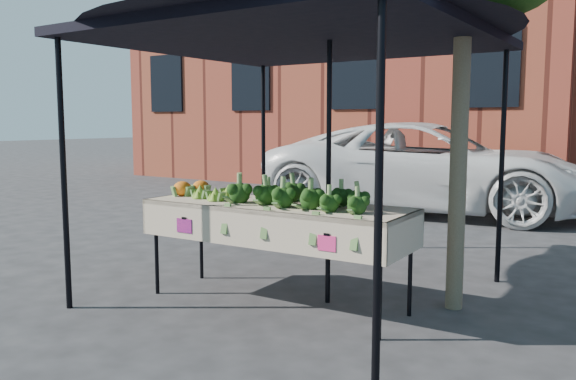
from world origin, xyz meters
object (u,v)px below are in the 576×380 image
(vehicle, at_px, (431,49))
(canopy, at_px, (300,148))
(table, at_px, (276,254))
(street_tree, at_px, (462,63))

(vehicle, bearing_deg, canopy, -179.59)
(table, distance_m, street_tree, 2.26)
(table, distance_m, canopy, 0.99)
(vehicle, distance_m, street_tree, 5.64)
(canopy, bearing_deg, vehicle, 97.93)
(street_tree, bearing_deg, table, -150.70)
(table, xyz_separation_m, street_tree, (1.36, 0.76, 1.64))
(table, bearing_deg, canopy, 88.21)
(canopy, xyz_separation_m, vehicle, (-0.77, 5.55, 1.51))
(canopy, height_order, vehicle, vehicle)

